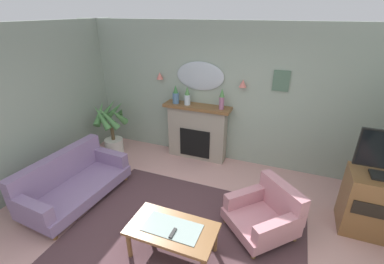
# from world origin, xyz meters

# --- Properties ---
(floor) EXTENTS (6.89, 6.01, 0.10)m
(floor) POSITION_xyz_m (0.00, 0.00, -0.05)
(floor) COLOR #C6938E
(floor) RESTS_ON ground
(wall_back) EXTENTS (6.89, 0.10, 2.72)m
(wall_back) POSITION_xyz_m (0.00, 2.56, 1.36)
(wall_back) COLOR #93A393
(wall_back) RESTS_ON ground
(patterned_rug) EXTENTS (3.20, 2.40, 0.01)m
(patterned_rug) POSITION_xyz_m (0.00, 0.20, 0.01)
(patterned_rug) COLOR #4C3338
(patterned_rug) RESTS_ON ground
(fireplace) EXTENTS (1.36, 0.36, 1.16)m
(fireplace) POSITION_xyz_m (-0.62, 2.33, 0.57)
(fireplace) COLOR gray
(fireplace) RESTS_ON ground
(mantel_vase_left) EXTENTS (0.13, 0.13, 0.37)m
(mantel_vase_left) POSITION_xyz_m (-1.07, 2.31, 1.32)
(mantel_vase_left) COLOR #4C7093
(mantel_vase_left) RESTS_ON fireplace
(mantel_vase_right) EXTENTS (0.12, 0.12, 0.36)m
(mantel_vase_right) POSITION_xyz_m (-0.82, 2.31, 1.33)
(mantel_vase_right) COLOR silver
(mantel_vase_right) RESTS_ON fireplace
(mantel_vase_centre) EXTENTS (0.10, 0.10, 0.40)m
(mantel_vase_centre) POSITION_xyz_m (-0.12, 2.31, 1.37)
(mantel_vase_centre) COLOR #9E6084
(mantel_vase_centre) RESTS_ON fireplace
(wall_mirror) EXTENTS (0.96, 0.06, 0.56)m
(wall_mirror) POSITION_xyz_m (-0.62, 2.48, 1.71)
(wall_mirror) COLOR #B2BCC6
(wall_sconce_left) EXTENTS (0.14, 0.14, 0.14)m
(wall_sconce_left) POSITION_xyz_m (-1.47, 2.43, 1.66)
(wall_sconce_left) COLOR #D17066
(wall_sconce_right) EXTENTS (0.14, 0.14, 0.14)m
(wall_sconce_right) POSITION_xyz_m (0.23, 2.43, 1.66)
(wall_sconce_right) COLOR #D17066
(framed_picture) EXTENTS (0.28, 0.03, 0.36)m
(framed_picture) POSITION_xyz_m (0.88, 2.49, 1.75)
(framed_picture) COLOR #4C6B56
(coffee_table) EXTENTS (1.10, 0.60, 0.45)m
(coffee_table) POSITION_xyz_m (-0.03, -0.12, 0.38)
(coffee_table) COLOR brown
(coffee_table) RESTS_ON ground
(tv_remote) EXTENTS (0.04, 0.16, 0.02)m
(tv_remote) POSITION_xyz_m (0.02, -0.21, 0.45)
(tv_remote) COLOR black
(tv_remote) RESTS_ON coffee_table
(floral_couch) EXTENTS (0.97, 1.77, 0.76)m
(floral_couch) POSITION_xyz_m (-2.05, 0.30, 0.32)
(floral_couch) COLOR gray
(floral_couch) RESTS_ON ground
(armchair_near_fireplace) EXTENTS (1.15, 1.15, 0.71)m
(armchair_near_fireplace) POSITION_xyz_m (1.01, 0.73, 0.31)
(armchair_near_fireplace) COLOR #B77A84
(armchair_near_fireplace) RESTS_ON ground
(tv_cabinet) EXTENTS (0.80, 0.57, 0.90)m
(tv_cabinet) POSITION_xyz_m (2.39, 1.28, 0.45)
(tv_cabinet) COLOR brown
(tv_cabinet) RESTS_ON ground
(potted_plant_corner_palm) EXTENTS (0.77, 0.76, 1.19)m
(potted_plant_corner_palm) POSITION_xyz_m (-2.34, 1.81, 0.63)
(potted_plant_corner_palm) COLOR silver
(potted_plant_corner_palm) RESTS_ON ground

